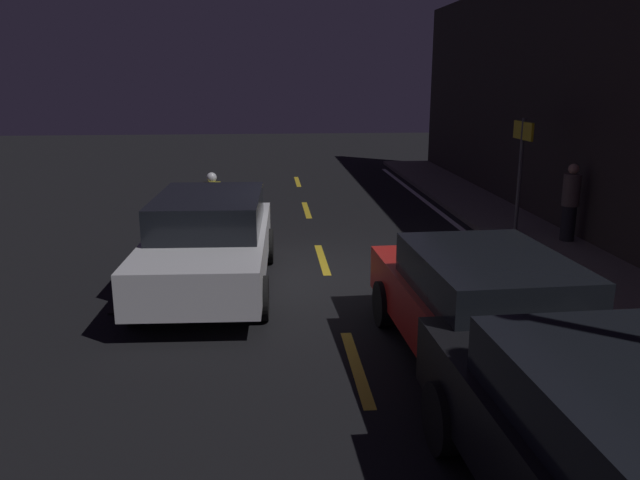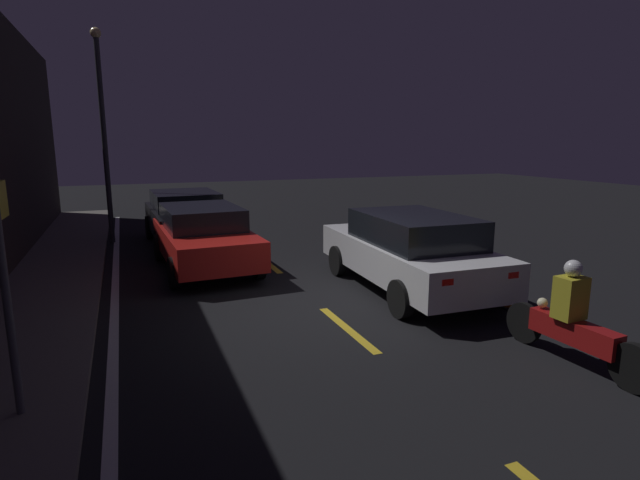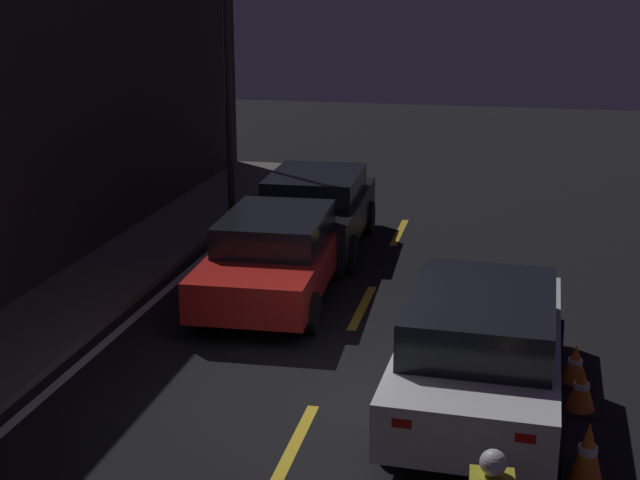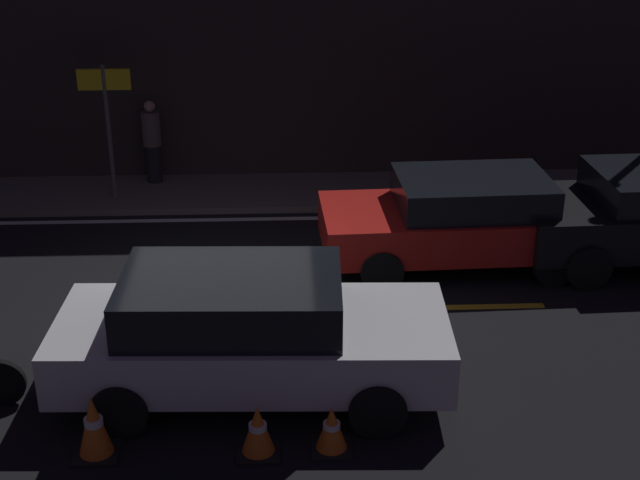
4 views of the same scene
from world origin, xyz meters
name	(u,v)px [view 4 (image 4 of 4)]	position (x,y,z in m)	size (l,w,h in m)	color
ground_plane	(222,312)	(0.00, 0.00, 0.00)	(56.00, 56.00, 0.00)	black
raised_curb	(236,193)	(0.00, 4.48, 0.06)	(28.00, 1.78, 0.11)	#605B56
building_front	(233,28)	(0.00, 5.52, 2.87)	(28.00, 0.30, 5.73)	#2D2826
lane_dash_c	(149,313)	(-1.00, 0.00, 0.00)	(2.00, 0.14, 0.01)	gold
lane_dash_d	(473,307)	(3.50, 0.00, 0.00)	(2.00, 0.14, 0.01)	gold
lane_solid_kerb	(233,219)	(0.00, 3.34, 0.00)	(25.20, 0.14, 0.01)	silver
sedan_white	(247,331)	(0.44, -1.94, 0.79)	(4.56, 2.08, 1.49)	silver
taxi_red	(461,218)	(3.56, 1.45, 0.75)	(4.16, 2.02, 1.40)	red
traffic_cone_near	(94,426)	(-1.13, -3.09, 0.35)	(0.47, 0.47, 0.72)	black
traffic_cone_mid	(258,430)	(0.57, -3.14, 0.28)	(0.45, 0.45, 0.57)	black
traffic_cone_far	(332,429)	(1.35, -3.11, 0.25)	(0.43, 0.43, 0.52)	black
pedestrian	(152,141)	(-1.54, 5.01, 0.90)	(0.34, 0.34, 1.55)	black
shop_sign	(106,106)	(-2.15, 4.18, 1.80)	(0.90, 0.08, 2.40)	#4C4C51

